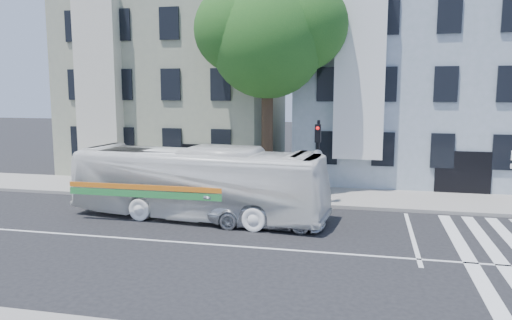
% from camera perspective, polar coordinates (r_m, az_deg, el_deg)
% --- Properties ---
extents(ground, '(120.00, 120.00, 0.00)m').
position_cam_1_polar(ground, '(17.06, -4.50, -9.66)').
color(ground, black).
rests_on(ground, ground).
extents(sidewalk_far, '(80.00, 4.00, 0.15)m').
position_cam_1_polar(sidewalk_far, '(24.53, 1.03, -3.87)').
color(sidewalk_far, gray).
rests_on(sidewalk_far, ground).
extents(building_left, '(12.00, 10.00, 11.00)m').
position_cam_1_polar(building_left, '(32.71, -8.62, 8.65)').
color(building_left, gray).
rests_on(building_left, ground).
extents(building_right, '(12.00, 10.00, 11.00)m').
position_cam_1_polar(building_right, '(30.56, 16.94, 8.42)').
color(building_right, '#8B9CA5').
rests_on(building_right, ground).
extents(street_tree, '(7.30, 5.90, 11.10)m').
position_cam_1_polar(street_tree, '(24.82, 1.57, 14.27)').
color(street_tree, '#2D2116').
rests_on(street_tree, ground).
extents(bus, '(3.50, 10.67, 2.92)m').
position_cam_1_polar(bus, '(20.18, -6.69, -2.58)').
color(bus, white).
rests_on(bus, ground).
extents(sedan, '(1.86, 4.52, 1.31)m').
position_cam_1_polar(sedan, '(19.02, 1.18, -5.68)').
color(sedan, silver).
rests_on(sedan, ground).
extents(hedge, '(8.07, 4.33, 0.70)m').
position_cam_1_polar(hedge, '(24.32, -11.08, -3.12)').
color(hedge, '#30581C').
rests_on(hedge, sidewalk_far).
extents(traffic_signal, '(0.40, 0.52, 3.85)m').
position_cam_1_polar(traffic_signal, '(21.80, 7.08, 0.95)').
color(traffic_signal, black).
rests_on(traffic_signal, ground).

